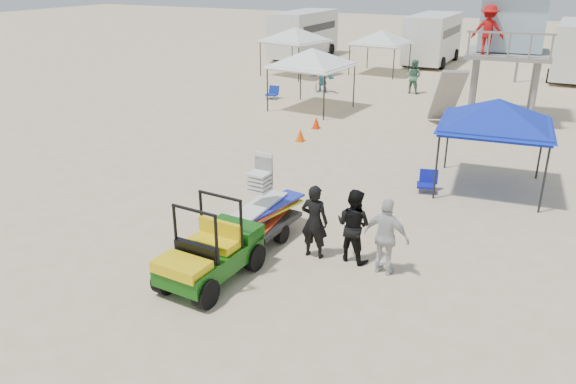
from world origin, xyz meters
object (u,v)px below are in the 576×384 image
at_px(canopy_blue, 499,104).
at_px(man_left, 314,221).
at_px(lifeguard_tower, 510,26).
at_px(utility_cart, 208,246).
at_px(surf_trailer, 263,209).

bearing_deg(canopy_blue, man_left, -114.62).
relative_size(lifeguard_tower, canopy_blue, 1.60).
bearing_deg(lifeguard_tower, utility_cart, -101.30).
xyz_separation_m(utility_cart, man_left, (1.52, 2.03, 0.04)).
bearing_deg(lifeguard_tower, canopy_blue, -83.80).
bearing_deg(surf_trailer, utility_cart, -90.10).
height_order(utility_cart, man_left, utility_cart).
xyz_separation_m(utility_cart, canopy_blue, (4.42, 8.35, 1.77)).
relative_size(utility_cart, surf_trailer, 1.07).
bearing_deg(utility_cart, lifeguard_tower, 78.70).
height_order(surf_trailer, lifeguard_tower, lifeguard_tower).
distance_m(utility_cart, lifeguard_tower, 17.86).
distance_m(man_left, lifeguard_tower, 15.64).
bearing_deg(lifeguard_tower, man_left, -97.22).
bearing_deg(canopy_blue, surf_trailer, -126.25).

